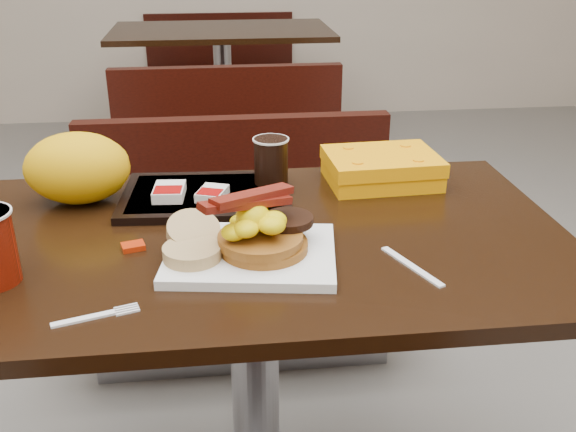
{
  "coord_description": "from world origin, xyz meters",
  "views": [
    {
      "loc": [
        -0.06,
        -1.1,
        1.29
      ],
      "look_at": [
        0.07,
        -0.03,
        0.8
      ],
      "focal_mm": 40.66,
      "sensor_mm": 36.0,
      "label": 1
    }
  ],
  "objects": [
    {
      "name": "table_near",
      "position": [
        0.0,
        0.0,
        0.38
      ],
      "size": [
        1.2,
        0.7,
        0.75
      ],
      "primitive_type": null,
      "color": "black",
      "rests_on": "floor"
    },
    {
      "name": "bench_near_n",
      "position": [
        0.0,
        0.7,
        0.36
      ],
      "size": [
        1.0,
        0.46,
        0.72
      ],
      "primitive_type": null,
      "color": "black",
      "rests_on": "floor"
    },
    {
      "name": "table_far",
      "position": [
        0.0,
        2.6,
        0.38
      ],
      "size": [
        1.2,
        0.7,
        0.75
      ],
      "primitive_type": null,
      "color": "black",
      "rests_on": "floor"
    },
    {
      "name": "bench_far_s",
      "position": [
        0.0,
        1.9,
        0.36
      ],
      "size": [
        1.0,
        0.46,
        0.72
      ],
      "primitive_type": null,
      "color": "black",
      "rests_on": "floor"
    },
    {
      "name": "bench_far_n",
      "position": [
        0.0,
        3.3,
        0.36
      ],
      "size": [
        1.0,
        0.46,
        0.72
      ],
      "primitive_type": null,
      "color": "black",
      "rests_on": "floor"
    },
    {
      "name": "platter",
      "position": [
        -0.01,
        -0.1,
        0.76
      ],
      "size": [
        0.32,
        0.27,
        0.02
      ],
      "primitive_type": "cube",
      "rotation": [
        0.0,
        0.0,
        -0.15
      ],
      "color": "white",
      "rests_on": "table_near"
    },
    {
      "name": "pancake_stack",
      "position": [
        0.02,
        -0.1,
        0.78
      ],
      "size": [
        0.17,
        0.17,
        0.03
      ],
      "primitive_type": "cylinder",
      "rotation": [
        0.0,
        0.0,
        0.09
      ],
      "color": "#895A16",
      "rests_on": "platter"
    },
    {
      "name": "sausage_patty",
      "position": [
        0.06,
        -0.06,
        0.81
      ],
      "size": [
        0.11,
        0.11,
        0.01
      ],
      "primitive_type": "cylinder",
      "rotation": [
        0.0,
        0.0,
        0.23
      ],
      "color": "black",
      "rests_on": "pancake_stack"
    },
    {
      "name": "scrambled_eggs",
      "position": [
        -0.0,
        -0.1,
        0.83
      ],
      "size": [
        0.12,
        0.11,
        0.05
      ],
      "primitive_type": "ellipsoid",
      "rotation": [
        0.0,
        0.0,
        -0.27
      ],
      "color": "#E6D804",
      "rests_on": "pancake_stack"
    },
    {
      "name": "bacon_strips",
      "position": [
        -0.01,
        -0.1,
        0.86
      ],
      "size": [
        0.19,
        0.15,
        0.01
      ],
      "primitive_type": null,
      "rotation": [
        0.0,
        0.0,
        0.52
      ],
      "color": "#470C05",
      "rests_on": "scrambled_eggs"
    },
    {
      "name": "muffin_bottom",
      "position": [
        -0.11,
        -0.12,
        0.78
      ],
      "size": [
        0.12,
        0.12,
        0.02
      ],
      "primitive_type": "cylinder",
      "rotation": [
        0.0,
        0.0,
        -0.24
      ],
      "color": "tan",
      "rests_on": "platter"
    },
    {
      "name": "muffin_top",
      "position": [
        -0.11,
        -0.06,
        0.79
      ],
      "size": [
        0.12,
        0.12,
        0.05
      ],
      "primitive_type": "cylinder",
      "rotation": [
        0.38,
        0.0,
        0.32
      ],
      "color": "tan",
      "rests_on": "platter"
    },
    {
      "name": "fork",
      "position": [
        -0.27,
        -0.26,
        0.75
      ],
      "size": [
        0.13,
        0.06,
        0.0
      ],
      "primitive_type": null,
      "rotation": [
        0.0,
        0.0,
        0.3
      ],
      "color": "white",
      "rests_on": "table_near"
    },
    {
      "name": "knife",
      "position": [
        0.26,
        -0.16,
        0.75
      ],
      "size": [
        0.07,
        0.15,
        0.0
      ],
      "primitive_type": "cube",
      "rotation": [
        0.0,
        0.0,
        -1.18
      ],
      "color": "white",
      "rests_on": "table_near"
    },
    {
      "name": "condiment_syrup",
      "position": [
        -0.22,
        -0.03,
        0.75
      ],
      "size": [
        0.05,
        0.04,
        0.01
      ],
      "primitive_type": "cube",
      "rotation": [
        0.0,
        0.0,
        0.28
      ],
      "color": "#A92207",
      "rests_on": "table_near"
    },
    {
      "name": "condiment_ketchup",
      "position": [
        -0.09,
        0.1,
        0.76
      ],
      "size": [
        0.04,
        0.03,
        0.01
      ],
      "primitive_type": "cube",
      "rotation": [
        0.0,
        0.0,
        -0.05
      ],
      "color": "#8C0504",
      "rests_on": "table_near"
    },
    {
      "name": "tray",
      "position": [
        -0.08,
        0.18,
        0.76
      ],
      "size": [
        0.37,
        0.27,
        0.02
      ],
      "primitive_type": "cube",
      "rotation": [
        0.0,
        0.0,
        -0.06
      ],
      "color": "black",
      "rests_on": "table_near"
    },
    {
      "name": "hashbrown_sleeve_left",
      "position": [
        -0.16,
        0.16,
        0.78
      ],
      "size": [
        0.07,
        0.09,
        0.02
      ],
      "primitive_type": "cube",
      "rotation": [
        0.0,
        0.0,
        -0.07
      ],
      "color": "silver",
      "rests_on": "tray"
    },
    {
      "name": "hashbrown_sleeve_right",
      "position": [
        -0.07,
        0.15,
        0.78
      ],
      "size": [
        0.07,
        0.08,
        0.02
      ],
      "primitive_type": "cube",
      "rotation": [
        0.0,
        0.0,
        -0.34
      ],
      "color": "silver",
      "rests_on": "tray"
    },
    {
      "name": "coffee_cup_far",
      "position": [
        0.06,
        0.22,
        0.82
      ],
      "size": [
        0.08,
        0.08,
        0.1
      ],
      "primitive_type": "cylinder",
      "rotation": [
        0.0,
        0.0,
        0.04
      ],
      "color": "black",
      "rests_on": "tray"
    },
    {
      "name": "clamshell",
      "position": [
        0.31,
        0.24,
        0.78
      ],
      "size": [
        0.25,
        0.2,
        0.07
      ],
      "primitive_type": "cube",
      "rotation": [
        0.0,
        0.0,
        0.05
      ],
      "color": "#F79804",
      "rests_on": "table_near"
    },
    {
      "name": "paper_bag",
      "position": [
        -0.34,
        0.2,
        0.82
      ],
      "size": [
        0.24,
        0.2,
        0.15
      ],
      "primitive_type": "ellipsoid",
      "rotation": [
        0.0,
        0.0,
        -0.23
      ],
      "color": "#FCAD08",
      "rests_on": "table_near"
    }
  ]
}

